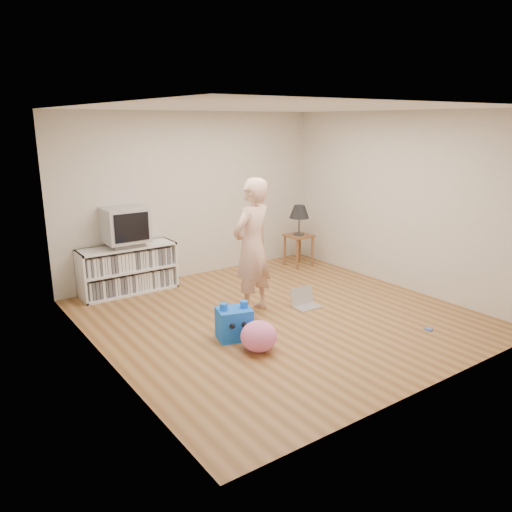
{
  "coord_description": "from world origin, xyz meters",
  "views": [
    {
      "loc": [
        -3.73,
        -4.78,
        2.45
      ],
      "look_at": [
        -0.08,
        0.4,
        0.73
      ],
      "focal_mm": 35.0,
      "sensor_mm": 36.0,
      "label": 1
    }
  ],
  "objects": [
    {
      "name": "playing_cards",
      "position": [
        1.2,
        -1.41,
        0.01
      ],
      "size": [
        0.07,
        0.1,
        0.02
      ],
      "primitive_type": "cube",
      "rotation": [
        0.0,
        0.0,
        0.09
      ],
      "color": "#4B66C8",
      "rests_on": "ground"
    },
    {
      "name": "walls",
      "position": [
        0.0,
        0.0,
        1.3
      ],
      "size": [
        4.52,
        4.52,
        2.6
      ],
      "color": "beige",
      "rests_on": "ground"
    },
    {
      "name": "side_table",
      "position": [
        1.71,
        1.65,
        0.42
      ],
      "size": [
        0.42,
        0.42,
        0.55
      ],
      "color": "brown",
      "rests_on": "ground"
    },
    {
      "name": "laptop",
      "position": [
        0.51,
        0.08,
        0.07
      ],
      "size": [
        0.38,
        0.31,
        0.25
      ],
      "rotation": [
        0.0,
        0.0,
        -0.05
      ],
      "color": "silver",
      "rests_on": "ground"
    },
    {
      "name": "ground",
      "position": [
        0.0,
        0.0,
        0.0
      ],
      "size": [
        4.5,
        4.5,
        0.0
      ],
      "primitive_type": "plane",
      "color": "brown",
      "rests_on": "ground"
    },
    {
      "name": "plush_pink",
      "position": [
        -0.81,
        -0.68,
        0.17
      ],
      "size": [
        0.41,
        0.41,
        0.34
      ],
      "primitive_type": "ellipsoid",
      "rotation": [
        0.0,
        0.0,
        -0.01
      ],
      "color": "pink",
      "rests_on": "ground"
    },
    {
      "name": "ceiling",
      "position": [
        0.0,
        0.0,
        2.6
      ],
      "size": [
        4.5,
        4.5,
        0.01
      ],
      "primitive_type": "cube",
      "color": "white",
      "rests_on": "walls"
    },
    {
      "name": "dvd_deck",
      "position": [
        -1.24,
        2.02,
        0.73
      ],
      "size": [
        0.45,
        0.35,
        0.07
      ],
      "primitive_type": "cube",
      "color": "gray",
      "rests_on": "media_unit"
    },
    {
      "name": "table_lamp",
      "position": [
        1.71,
        1.65,
        0.94
      ],
      "size": [
        0.34,
        0.34,
        0.52
      ],
      "color": "#333333",
      "rests_on": "side_table"
    },
    {
      "name": "crt_tv",
      "position": [
        -1.24,
        2.02,
        1.02
      ],
      "size": [
        0.6,
        0.53,
        0.5
      ],
      "color": "#A4A4A9",
      "rests_on": "dvd_deck"
    },
    {
      "name": "media_unit",
      "position": [
        -1.24,
        2.04,
        0.35
      ],
      "size": [
        1.4,
        0.45,
        0.7
      ],
      "color": "white",
      "rests_on": "ground"
    },
    {
      "name": "plush_blue",
      "position": [
        -0.85,
        -0.25,
        0.19
      ],
      "size": [
        0.45,
        0.4,
        0.45
      ],
      "rotation": [
        0.0,
        0.0,
        -0.27
      ],
      "color": "blue",
      "rests_on": "ground"
    },
    {
      "name": "person",
      "position": [
        -0.2,
        0.32,
        0.89
      ],
      "size": [
        0.74,
        0.6,
        1.77
      ],
      "primitive_type": "imported",
      "rotation": [
        0.0,
        0.0,
        3.44
      ],
      "color": "beige",
      "rests_on": "ground"
    }
  ]
}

